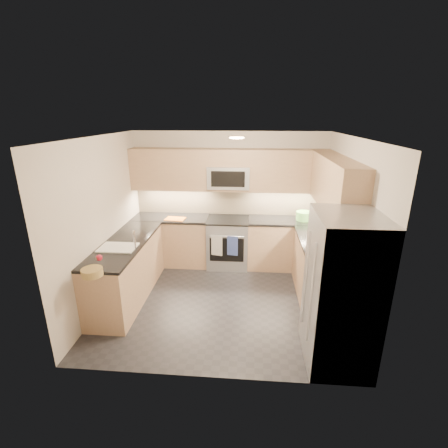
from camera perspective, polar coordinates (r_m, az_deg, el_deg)
floor at (r=5.27m, az=-0.32°, el=-13.17°), size 3.60×3.20×0.00m
ceiling at (r=4.48m, az=-0.38°, el=15.07°), size 3.60×3.20×0.02m
wall_back at (r=6.26m, az=0.94°, el=4.55°), size 3.60×0.02×2.50m
wall_front at (r=3.27m, az=-2.83°, el=-9.38°), size 3.60×0.02×2.50m
wall_left at (r=5.20m, az=-20.52°, el=0.33°), size 0.02×3.20×2.50m
wall_right at (r=4.92m, az=21.03°, el=-0.76°), size 0.02×3.20×2.50m
base_cab_back_left at (r=6.39m, az=-9.10°, el=-2.94°), size 1.42×0.60×0.90m
base_cab_back_right at (r=6.25m, az=10.75°, el=-3.54°), size 1.42×0.60×0.90m
base_cab_right at (r=5.28m, az=16.43°, el=-8.34°), size 0.60×1.70×0.90m
base_cab_peninsula at (r=5.38m, az=-16.62°, el=-7.86°), size 0.60×2.00×0.90m
countertop_back_left at (r=6.23m, az=-9.32°, el=1.07°), size 1.42×0.63×0.04m
countertop_back_right at (r=6.09m, az=11.02°, el=0.56°), size 1.42×0.63×0.04m
countertop_right at (r=5.09m, az=16.91°, el=-3.62°), size 0.63×1.70×0.04m
countertop_peninsula at (r=5.19m, az=-17.10°, el=-3.21°), size 0.63×2.00×0.04m
upper_cab_back at (r=5.97m, az=0.86°, el=9.49°), size 3.60×0.35×0.75m
upper_cab_right at (r=4.98m, az=19.03°, el=6.59°), size 0.35×1.95×0.75m
backsplash_back at (r=6.27m, az=0.93°, el=4.05°), size 3.60×0.01×0.51m
backsplash_right at (r=5.35m, az=19.65°, el=0.29°), size 0.01×2.30×0.51m
gas_range at (r=6.20m, az=0.70°, el=-3.33°), size 0.76×0.65×0.91m
range_cooktop at (r=6.04m, az=0.72°, el=0.71°), size 0.76×0.65×0.03m
oven_door_glass at (r=5.90m, az=0.47°, el=-4.58°), size 0.62×0.02×0.45m
oven_handle at (r=5.78m, az=0.47°, el=-2.20°), size 0.60×0.02×0.02m
microwave at (r=5.97m, az=0.83°, el=8.27°), size 0.76×0.40×0.40m
microwave_door at (r=5.77m, az=0.69°, el=7.90°), size 0.60×0.01×0.28m
refrigerator at (r=3.95m, az=19.93°, el=-11.05°), size 0.70×0.90×1.80m
fridge_handle_left at (r=3.69m, az=15.06°, el=-11.85°), size 0.02×0.02×1.20m
fridge_handle_right at (r=4.00m, az=14.19°, el=-9.24°), size 0.02×0.02×1.20m
sink_basin at (r=4.99m, az=-18.08°, el=-4.70°), size 0.52×0.38×0.16m
faucet at (r=4.83m, az=-15.46°, el=-2.69°), size 0.03×0.03×0.28m
utensil_bowl at (r=6.11m, az=13.86°, el=1.39°), size 0.32×0.32×0.16m
cutting_board at (r=6.08m, az=-8.57°, el=0.91°), size 0.38×0.29×0.01m
fruit_basket at (r=4.25m, az=-22.18°, el=-7.85°), size 0.31×0.31×0.09m
fruit_apple at (r=4.44m, az=-21.10°, el=-5.56°), size 0.08×0.08×0.08m
fruit_pear at (r=4.44m, az=-21.17°, el=-5.58°), size 0.07×0.07×0.07m
dish_towel_check at (r=5.84m, az=-1.28°, el=-3.78°), size 0.20×0.06×0.38m
dish_towel_blue at (r=5.82m, az=1.50°, el=-3.86°), size 0.19×0.05×0.36m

